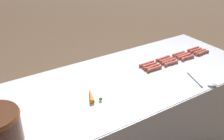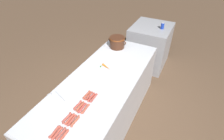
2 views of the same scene
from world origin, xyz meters
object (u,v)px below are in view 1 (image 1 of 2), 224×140
(hot_dog_4, at_px, (200,52))
(hot_dog_15, at_px, (147,64))
(hot_dog_3, at_px, (155,69))
(hot_dog_5, at_px, (184,56))
(hot_dog_0, at_px, (202,53))
(hot_dog_2, at_px, (171,63))
(hot_dog_12, at_px, (193,49))
(hot_dog_10, at_px, (166,60))
(hot_dog_14, at_px, (163,58))
(hot_dog_6, at_px, (168,61))
(hot_dog_7, at_px, (152,67))
(hot_dog_8, at_px, (196,50))
(hot_dog_11, at_px, (149,65))
(hot_dog_9, at_px, (182,55))
(carrot, at_px, (91,95))
(serving_spoon, at_px, (206,83))
(hot_dog_13, at_px, (179,54))
(hot_dog_1, at_px, (188,58))

(hot_dog_4, xyz_separation_m, hot_dog_15, (0.07, 0.56, 0.00))
(hot_dog_3, height_order, hot_dog_5, same)
(hot_dog_0, relative_size, hot_dog_2, 1.00)
(hot_dog_12, bearing_deg, hot_dog_10, 95.89)
(hot_dog_10, bearing_deg, hot_dog_4, -95.34)
(hot_dog_10, bearing_deg, hot_dog_14, 6.97)
(hot_dog_2, bearing_deg, hot_dog_0, -90.12)
(hot_dog_6, relative_size, hot_dog_7, 1.00)
(hot_dog_8, height_order, hot_dog_11, same)
(hot_dog_6, height_order, hot_dog_11, same)
(hot_dog_9, xyz_separation_m, carrot, (-0.13, 0.99, 0.00))
(hot_dog_4, height_order, hot_dog_8, same)
(hot_dog_5, distance_m, hot_dog_15, 0.38)
(hot_dog_10, xyz_separation_m, carrot, (-0.13, 0.80, 0.00))
(hot_dog_14, height_order, serving_spoon, hot_dog_14)
(hot_dog_14, bearing_deg, hot_dog_0, -105.93)
(hot_dog_4, relative_size, hot_dog_10, 1.00)
(hot_dog_9, relative_size, carrot, 0.90)
(hot_dog_7, bearing_deg, hot_dog_0, -93.43)
(hot_dog_3, relative_size, hot_dog_14, 1.00)
(serving_spoon, bearing_deg, hot_dog_2, -0.18)
(hot_dog_0, relative_size, hot_dog_3, 1.00)
(hot_dog_4, distance_m, hot_dog_13, 0.21)
(hot_dog_14, bearing_deg, serving_spoon, 179.37)
(hot_dog_2, distance_m, serving_spoon, 0.37)
(hot_dog_14, bearing_deg, carrot, 101.99)
(hot_dog_12, distance_m, hot_dog_13, 0.19)
(hot_dog_6, xyz_separation_m, hot_dog_10, (0.03, -0.01, 0.00))
(hot_dog_14, bearing_deg, hot_dog_8, -95.85)
(hot_dog_3, bearing_deg, hot_dog_0, -90.03)
(hot_dog_7, bearing_deg, hot_dog_15, -1.31)
(hot_dog_5, height_order, hot_dog_8, same)
(hot_dog_5, xyz_separation_m, hot_dog_15, (0.07, 0.37, 0.00))
(hot_dog_7, bearing_deg, hot_dog_3, 177.10)
(hot_dog_6, distance_m, hot_dog_9, 0.20)
(hot_dog_11, bearing_deg, serving_spoon, -158.10)
(hot_dog_2, height_order, hot_dog_14, same)
(hot_dog_1, distance_m, hot_dog_2, 0.19)
(hot_dog_1, relative_size, hot_dog_10, 1.00)
(carrot, bearing_deg, hot_dog_11, -77.83)
(hot_dog_0, height_order, hot_dog_2, same)
(hot_dog_0, distance_m, hot_dog_14, 0.39)
(hot_dog_2, height_order, hot_dog_6, same)
(hot_dog_4, bearing_deg, hot_dog_14, 78.89)
(hot_dog_8, xyz_separation_m, hot_dog_12, (0.04, -0.00, 0.00))
(hot_dog_3, distance_m, hot_dog_15, 0.10)
(hot_dog_12, bearing_deg, hot_dog_2, 105.58)
(hot_dog_9, relative_size, hot_dog_15, 1.00)
(hot_dog_2, height_order, hot_dog_9, same)
(hot_dog_5, height_order, hot_dog_10, same)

